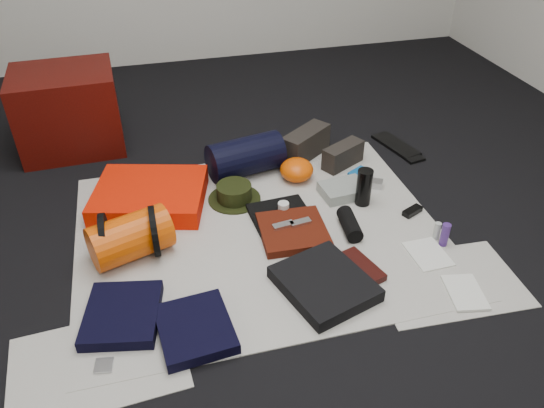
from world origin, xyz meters
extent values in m
cube|color=black|center=(0.00, 0.00, -0.01)|extent=(4.50, 4.50, 0.02)
cube|color=silver|center=(0.00, 0.00, 0.00)|extent=(1.60, 1.30, 0.01)
cube|color=silver|center=(-0.70, -0.55, 0.00)|extent=(0.61, 0.44, 0.00)
cube|color=silver|center=(0.65, -0.50, 0.00)|extent=(0.60, 0.43, 0.00)
cube|color=#430904|center=(-0.82, 1.04, 0.22)|extent=(0.55, 0.46, 0.44)
cube|color=#F01D02|center=(-0.45, 0.35, 0.05)|extent=(0.60, 0.54, 0.09)
cylinder|color=#D44603|center=(-0.55, -0.02, 0.10)|extent=(0.37, 0.29, 0.19)
cylinder|color=black|center=(-0.65, -0.02, 0.11)|extent=(0.02, 0.22, 0.22)
cylinder|color=black|center=(-0.45, -0.02, 0.11)|extent=(0.03, 0.22, 0.22)
cylinder|color=black|center=(0.05, 0.50, 0.11)|extent=(0.41, 0.27, 0.20)
cylinder|color=black|center=(-0.06, 0.28, 0.01)|extent=(0.28, 0.28, 0.01)
cylinder|color=black|center=(-0.06, 0.28, 0.05)|extent=(0.17, 0.17, 0.07)
cube|color=black|center=(0.40, 0.59, 0.08)|extent=(0.31, 0.27, 0.15)
cube|color=black|center=(0.57, 0.45, 0.07)|extent=(0.25, 0.19, 0.12)
cube|color=black|center=(0.94, 0.57, 0.01)|extent=(0.19, 0.32, 0.02)
cube|color=black|center=(0.95, 0.51, 0.01)|extent=(0.15, 0.29, 0.02)
cube|color=black|center=(-0.61, -0.37, 0.03)|extent=(0.32, 0.35, 0.05)
cube|color=black|center=(-0.36, -0.51, 0.03)|extent=(0.28, 0.31, 0.05)
cube|color=black|center=(0.16, -0.41, 0.03)|extent=(0.40, 0.43, 0.06)
cube|color=black|center=(0.12, 0.07, 0.02)|extent=(0.28, 0.27, 0.03)
cube|color=#491308|center=(0.14, -0.06, 0.03)|extent=(0.30, 0.30, 0.04)
ellipsoid|color=#D44603|center=(0.29, 0.38, 0.06)|extent=(0.23, 0.23, 0.11)
cube|color=gray|center=(0.47, 0.18, 0.03)|extent=(0.23, 0.18, 0.05)
cylinder|color=black|center=(0.53, 0.09, 0.10)|extent=(0.08, 0.08, 0.18)
cylinder|color=black|center=(0.39, -0.09, 0.04)|extent=(0.09, 0.20, 0.07)
cube|color=#B9BABE|center=(0.64, 0.21, 0.02)|extent=(0.11, 0.09, 0.04)
cube|color=#0F5697|center=(0.61, 0.31, 0.02)|extent=(0.13, 0.11, 0.04)
cylinder|color=#40226E|center=(0.75, -0.29, 0.06)|extent=(0.04, 0.04, 0.11)
cylinder|color=#A2A7A2|center=(0.74, -0.24, 0.05)|extent=(0.03, 0.03, 0.08)
cube|color=black|center=(0.32, -0.35, 0.02)|extent=(0.19, 0.24, 0.03)
cube|color=silver|center=(0.68, -0.58, 0.01)|extent=(0.17, 0.21, 0.01)
cube|color=silver|center=(0.65, -0.33, 0.01)|extent=(0.15, 0.20, 0.01)
cube|color=black|center=(0.73, -0.05, 0.02)|extent=(0.11, 0.08, 0.03)
cube|color=#B9BABE|center=(-0.68, -0.57, 0.01)|extent=(0.07, 0.07, 0.01)
cylinder|color=silver|center=(0.14, 0.10, 0.05)|extent=(0.05, 0.05, 0.04)
cube|color=#B9BABE|center=(0.10, -0.04, 0.05)|extent=(0.10, 0.05, 0.01)
cube|color=#B9BABE|center=(0.18, -0.04, 0.05)|extent=(0.10, 0.05, 0.01)
camera|label=1|loc=(-0.42, -1.82, 1.49)|focal=35.00mm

